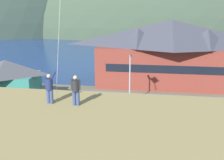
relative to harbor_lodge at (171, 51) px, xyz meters
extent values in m
plane|color=#66604C|center=(-6.89, -20.92, -5.33)|extent=(600.00, 600.00, 0.00)
cube|color=gray|center=(-6.89, -15.92, -5.28)|extent=(40.00, 20.00, 0.10)
cube|color=navy|center=(-6.89, 39.08, -5.31)|extent=(360.00, 84.00, 0.03)
ellipsoid|color=#2D3D33|center=(-83.63, 89.90, -5.33)|extent=(106.98, 70.71, 93.27)
ellipsoid|color=#3D4C38|center=(-9.87, 88.02, -5.33)|extent=(137.05, 59.49, 67.38)
cube|color=brown|center=(0.00, 0.09, -2.30)|extent=(22.20, 9.04, 6.05)
cube|color=black|center=(0.04, -4.35, -2.00)|extent=(18.79, 0.27, 1.10)
pyramid|color=#3D3D47|center=(0.00, 0.09, 2.70)|extent=(23.54, 9.94, 3.97)
pyramid|color=#3D3D47|center=(-4.96, -1.50, 2.13)|extent=(4.90, 4.90, 2.78)
pyramid|color=#3D3D47|center=(4.99, -1.40, 2.13)|extent=(4.90, 4.90, 2.78)
cube|color=#338475|center=(-20.46, -12.36, -3.49)|extent=(8.01, 6.08, 3.68)
pyramid|color=#47474C|center=(-20.46, -12.36, -0.74)|extent=(8.66, 6.67, 1.80)
cube|color=#70604C|center=(-5.47, 11.33, -4.98)|extent=(3.20, 11.66, 0.70)
cube|color=#23564C|center=(-8.81, 12.99, -4.88)|extent=(2.48, 6.47, 0.90)
cube|color=#33665B|center=(-8.81, 12.99, -4.35)|extent=(2.41, 6.27, 0.16)
cube|color=silver|center=(-8.78, 12.52, -3.72)|extent=(1.55, 2.00, 1.10)
cube|color=#23564C|center=(-1.78, 11.53, -4.88)|extent=(2.86, 8.38, 0.90)
cube|color=#33665B|center=(-1.78, 11.53, -4.35)|extent=(2.77, 8.13, 0.16)
cube|color=silver|center=(-1.76, 10.91, -3.72)|extent=(1.92, 2.54, 1.10)
cube|color=#23564C|center=(-9.01, 14.65, -4.88)|extent=(2.46, 7.47, 0.90)
cube|color=#33665B|center=(-9.01, 14.65, -4.35)|extent=(2.38, 7.24, 0.16)
cube|color=silver|center=(-9.02, 14.09, -3.72)|extent=(1.69, 2.25, 1.10)
cube|color=silver|center=(-6.75, -15.40, -4.51)|extent=(4.24, 1.90, 0.80)
cube|color=beige|center=(-6.90, -15.41, -3.76)|extent=(2.14, 1.65, 0.70)
cube|color=black|center=(-6.90, -15.41, -3.79)|extent=(2.18, 1.68, 0.32)
cylinder|color=black|center=(-5.36, -16.29, -4.91)|extent=(0.64, 0.23, 0.64)
cylinder|color=black|center=(-5.41, -14.45, -4.91)|extent=(0.64, 0.23, 0.64)
cylinder|color=black|center=(-8.09, -16.35, -4.91)|extent=(0.64, 0.23, 0.64)
cylinder|color=black|center=(-8.14, -14.52, -4.91)|extent=(0.64, 0.23, 0.64)
cylinder|color=black|center=(4.64, -13.10, -4.91)|extent=(0.66, 0.27, 0.64)
cylinder|color=black|center=(4.79, -14.93, -4.91)|extent=(0.66, 0.27, 0.64)
cube|color=red|center=(-5.16, -20.26, -4.51)|extent=(4.33, 2.14, 0.80)
cube|color=#B11A15|center=(-5.31, -20.24, -3.76)|extent=(2.22, 1.77, 0.70)
cube|color=black|center=(-5.31, -20.24, -3.79)|extent=(2.27, 1.80, 0.32)
cylinder|color=black|center=(-3.87, -21.28, -4.91)|extent=(0.66, 0.27, 0.64)
cylinder|color=black|center=(-3.72, -19.45, -4.91)|extent=(0.66, 0.27, 0.64)
cylinder|color=black|center=(-6.60, -21.06, -4.91)|extent=(0.66, 0.27, 0.64)
cylinder|color=black|center=(-6.44, -19.23, -4.91)|extent=(0.66, 0.27, 0.64)
cube|color=#9EA3A8|center=(0.27, -14.38, -4.51)|extent=(4.33, 2.14, 0.80)
cube|color=gray|center=(0.12, -14.39, -3.76)|extent=(2.22, 1.77, 0.70)
cube|color=black|center=(0.12, -14.39, -3.79)|extent=(2.27, 1.80, 0.32)
cylinder|color=black|center=(1.71, -15.18, -4.91)|extent=(0.66, 0.27, 0.64)
cylinder|color=black|center=(1.56, -13.35, -4.91)|extent=(0.66, 0.27, 0.64)
cylinder|color=black|center=(-1.01, -15.40, -4.91)|extent=(0.66, 0.27, 0.64)
cylinder|color=black|center=(-1.16, -13.57, -4.91)|extent=(0.66, 0.27, 0.64)
cylinder|color=black|center=(-16.05, -20.55, -4.91)|extent=(0.66, 0.27, 0.64)
cube|color=#236633|center=(0.35, -19.88, -4.51)|extent=(4.34, 2.16, 0.80)
cube|color=#1E562B|center=(0.21, -19.87, -3.76)|extent=(2.23, 1.78, 0.70)
cube|color=black|center=(0.21, -19.87, -3.79)|extent=(2.28, 1.81, 0.32)
cylinder|color=black|center=(1.63, -20.91, -4.91)|extent=(0.66, 0.27, 0.64)
cylinder|color=black|center=(1.79, -19.08, -4.91)|extent=(0.66, 0.27, 0.64)
cylinder|color=black|center=(-1.08, -20.68, -4.91)|extent=(0.66, 0.27, 0.64)
cylinder|color=black|center=(-0.93, -18.85, -4.91)|extent=(0.66, 0.27, 0.64)
cylinder|color=#ADADB2|center=(-5.20, -10.42, -2.19)|extent=(0.16, 0.16, 6.08)
cube|color=#4C4C51|center=(-5.20, -10.07, 0.75)|extent=(0.24, 0.70, 0.20)
cylinder|color=#384770|center=(-8.06, -28.67, 1.28)|extent=(0.20, 0.20, 0.82)
cylinder|color=#384770|center=(-7.85, -28.72, 1.28)|extent=(0.20, 0.20, 0.82)
cylinder|color=navy|center=(-7.96, -28.69, 2.01)|extent=(0.40, 0.40, 0.64)
sphere|color=tan|center=(-7.96, -28.69, 2.49)|extent=(0.24, 0.24, 0.24)
cylinder|color=navy|center=(-7.74, -28.56, 2.51)|extent=(0.23, 0.57, 0.43)
cylinder|color=navy|center=(-8.17, -28.65, 2.08)|extent=(0.11, 0.11, 0.60)
cylinder|color=#384770|center=(-6.48, -28.77, 1.28)|extent=(0.20, 0.20, 0.82)
cylinder|color=#384770|center=(-6.26, -28.77, 1.28)|extent=(0.20, 0.20, 0.82)
cylinder|color=#232328|center=(-6.37, -28.77, 2.01)|extent=(0.40, 0.40, 0.64)
sphere|color=tan|center=(-6.37, -28.77, 2.49)|extent=(0.24, 0.24, 0.24)
cylinder|color=#232328|center=(-6.59, -28.76, 2.08)|extent=(0.11, 0.11, 0.60)
cylinder|color=#232328|center=(-6.15, -28.77, 2.08)|extent=(0.11, 0.11, 0.60)
cylinder|color=silver|center=(-8.38, -25.54, 5.02)|extent=(1.36, 5.83, 8.32)
camera|label=1|loc=(-1.87, -43.10, 6.13)|focal=44.33mm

